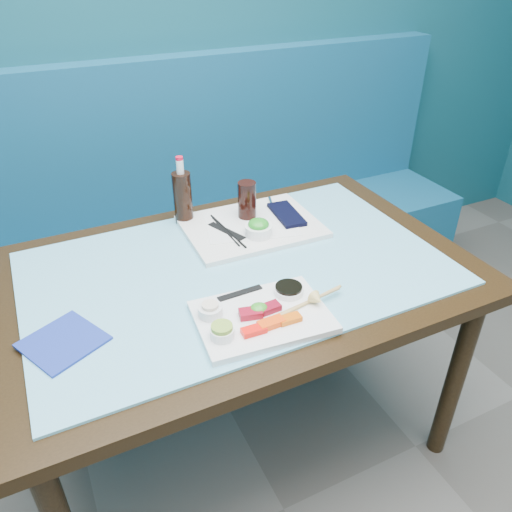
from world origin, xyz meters
name	(u,v)px	position (x,y,z in m)	size (l,w,h in m)	color
booth_bench	(166,245)	(0.00, 2.29, 0.37)	(3.00, 0.56, 1.17)	navy
dining_table	(238,292)	(0.00, 1.45, 0.67)	(1.40, 0.90, 0.75)	black
glass_top	(237,268)	(0.00, 1.45, 0.75)	(1.22, 0.76, 0.01)	#69B6D2
sashimi_plate	(262,317)	(-0.04, 1.20, 0.77)	(0.34, 0.24, 0.02)	white
salmon_left	(254,330)	(-0.09, 1.15, 0.78)	(0.06, 0.03, 0.01)	#FF130A
salmon_mid	(271,323)	(-0.04, 1.15, 0.78)	(0.07, 0.03, 0.02)	#FF440A
salmon_right	(290,319)	(0.01, 1.15, 0.78)	(0.06, 0.03, 0.01)	#E05708
tuna_left	(251,313)	(-0.07, 1.21, 0.78)	(0.06, 0.04, 0.02)	maroon
tuna_right	(270,308)	(-0.02, 1.21, 0.78)	(0.05, 0.03, 0.02)	maroon
seaweed_garnish	(259,309)	(-0.05, 1.21, 0.79)	(0.05, 0.04, 0.03)	#2F8D20
ramekin_wasabi	(222,333)	(-0.17, 1.17, 0.79)	(0.06, 0.06, 0.02)	white
wasabi_fill	(222,327)	(-0.17, 1.17, 0.81)	(0.05, 0.05, 0.01)	olive
ramekin_ginger	(210,311)	(-0.16, 1.26, 0.79)	(0.06, 0.06, 0.03)	silver
ginger_fill	(210,305)	(-0.16, 1.26, 0.81)	(0.04, 0.04, 0.01)	beige
soy_dish	(289,291)	(0.06, 1.25, 0.78)	(0.08, 0.08, 0.02)	white
soy_fill	(289,287)	(0.06, 1.25, 0.79)	(0.07, 0.07, 0.01)	black
lemon_wedge	(317,300)	(0.10, 1.17, 0.79)	(0.04, 0.04, 0.03)	#D9BD67
chopstick_sleeve	(240,293)	(-0.06, 1.31, 0.78)	(0.13, 0.02, 0.00)	black
wooden_chopstick_a	(302,304)	(0.07, 1.19, 0.78)	(0.01, 0.01, 0.26)	#A7834E
wooden_chopstick_b	(306,303)	(0.08, 1.19, 0.78)	(0.01, 0.01, 0.26)	tan
serving_tray	(251,226)	(0.14, 1.64, 0.77)	(0.44, 0.33, 0.02)	silver
paper_placemat	(251,224)	(0.14, 1.64, 0.78)	(0.30, 0.21, 0.00)	silver
seaweed_bowl	(258,230)	(0.13, 1.57, 0.79)	(0.09, 0.09, 0.04)	white
seaweed_salad	(258,224)	(0.13, 1.57, 0.81)	(0.07, 0.07, 0.03)	#218C20
cola_glass	(247,200)	(0.15, 1.70, 0.84)	(0.06, 0.06, 0.13)	black
navy_pouch	(287,214)	(0.27, 1.64, 0.78)	(0.08, 0.18, 0.01)	black
fork	(271,203)	(0.27, 1.75, 0.78)	(0.01, 0.01, 0.09)	silver
black_chopstick_a	(225,231)	(0.04, 1.63, 0.78)	(0.01, 0.01, 0.21)	black
black_chopstick_b	(228,231)	(0.05, 1.63, 0.78)	(0.01, 0.01, 0.25)	black
tray_sleeve	(227,231)	(0.04, 1.63, 0.78)	(0.03, 0.15, 0.00)	black
cola_bottle_body	(183,198)	(-0.05, 1.79, 0.85)	(0.06, 0.06, 0.18)	black
cola_bottle_neck	(180,167)	(-0.05, 1.79, 0.96)	(0.02, 0.02, 0.05)	white
cola_bottle_cap	(179,158)	(-0.05, 1.79, 0.99)	(0.02, 0.02, 0.01)	red
blue_napkin	(63,342)	(-0.52, 1.33, 0.76)	(0.17, 0.17, 0.01)	navy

